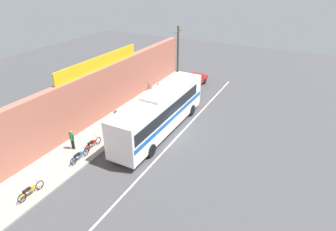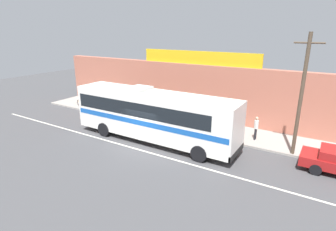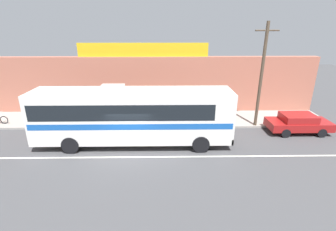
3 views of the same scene
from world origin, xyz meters
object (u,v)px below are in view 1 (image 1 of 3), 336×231
at_px(utility_pole, 178,59).
at_px(pedestrian_by_curb, 72,138).
at_px(intercity_bus, 160,111).
at_px(motorcycle_orange, 79,155).
at_px(motorcycle_black, 30,190).
at_px(pedestrian_near_shop, 116,116).
at_px(motorcycle_green, 93,143).
at_px(parked_car, 195,80).
at_px(pedestrian_far_left, 158,88).

height_order(utility_pole, pedestrian_by_curb, utility_pole).
xyz_separation_m(intercity_bus, motorcycle_orange, (-6.67, 3.18, -1.50)).
height_order(motorcycle_orange, motorcycle_black, same).
distance_m(motorcycle_black, pedestrian_near_shop, 9.74).
bearing_deg(motorcycle_black, pedestrian_by_curb, 15.93).
bearing_deg(utility_pole, pedestrian_near_shop, 173.23).
bearing_deg(motorcycle_green, utility_pole, -2.91).
height_order(intercity_bus, pedestrian_near_shop, intercity_bus).
xyz_separation_m(intercity_bus, motorcycle_black, (-10.87, 3.27, -1.50)).
xyz_separation_m(parked_car, motorcycle_green, (-16.53, 1.78, -0.17)).
bearing_deg(motorcycle_orange, intercity_bus, -25.46).
bearing_deg(utility_pole, intercity_bus, -163.13).
height_order(parked_car, motorcycle_green, parked_car).
bearing_deg(pedestrian_near_shop, motorcycle_orange, -172.52).
height_order(pedestrian_by_curb, pedestrian_far_left, pedestrian_far_left).
distance_m(motorcycle_black, pedestrian_far_left, 17.16).
distance_m(parked_car, pedestrian_far_left, 5.71).
xyz_separation_m(intercity_bus, parked_car, (11.56, 1.63, -1.33)).
bearing_deg(parked_car, pedestrian_near_shop, 169.87).
bearing_deg(motorcycle_green, motorcycle_orange, -172.23).
bearing_deg(pedestrian_near_shop, pedestrian_by_curb, 169.88).
relative_size(motorcycle_black, pedestrian_by_curb, 1.16).
relative_size(motorcycle_orange, motorcycle_black, 1.01).
xyz_separation_m(intercity_bus, motorcycle_green, (-4.97, 3.41, -1.50)).
relative_size(motorcycle_green, pedestrian_by_curb, 1.14).
distance_m(motorcycle_orange, motorcycle_green, 1.72).
bearing_deg(intercity_bus, pedestrian_by_curb, 140.68).
relative_size(parked_car, motorcycle_orange, 2.24).
height_order(pedestrian_far_left, pedestrian_near_shop, pedestrian_far_left).
bearing_deg(motorcycle_orange, pedestrian_near_shop, 7.48).
relative_size(intercity_bus, parked_car, 2.84).
distance_m(parked_car, motorcycle_black, 22.49).
xyz_separation_m(utility_pole, pedestrian_far_left, (-2.63, 1.06, -2.83)).
xyz_separation_m(motorcycle_black, motorcycle_green, (5.90, 0.14, 0.00)).
xyz_separation_m(motorcycle_black, pedestrian_by_curb, (5.10, 1.46, 0.53)).
height_order(utility_pole, motorcycle_green, utility_pole).
bearing_deg(intercity_bus, motorcycle_green, 145.55).
distance_m(utility_pole, pedestrian_near_shop, 10.55).
distance_m(parked_car, pedestrian_near_shop, 12.93).
bearing_deg(intercity_bus, pedestrian_near_shop, 106.62).
height_order(motorcycle_orange, pedestrian_by_curb, pedestrian_by_curb).
bearing_deg(pedestrian_far_left, intercity_bus, -149.06).
height_order(motorcycle_black, pedestrian_near_shop, pedestrian_near_shop).
xyz_separation_m(intercity_bus, utility_pole, (8.91, 2.70, 1.90)).
xyz_separation_m(parked_car, motorcycle_black, (-22.43, 1.64, -0.17)).
distance_m(intercity_bus, motorcycle_orange, 7.54).
distance_m(motorcycle_green, pedestrian_near_shop, 3.87).
distance_m(motorcycle_black, pedestrian_by_curb, 5.33).
height_order(intercity_bus, parked_car, intercity_bus).
xyz_separation_m(motorcycle_orange, pedestrian_far_left, (12.95, 0.59, 0.56)).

